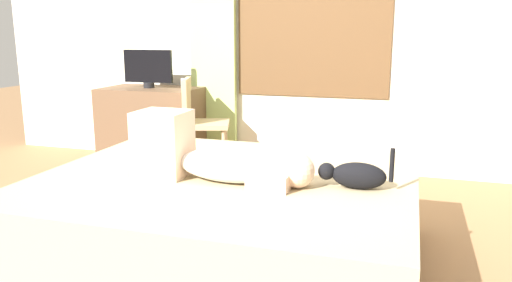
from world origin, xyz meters
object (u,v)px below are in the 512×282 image
at_px(bed, 227,222).
at_px(cup, 185,84).
at_px(chair_by_desk, 199,119).
at_px(desk, 152,127).
at_px(cat, 355,175).
at_px(tv_monitor, 148,68).
at_px(person_lying, 213,158).

xyz_separation_m(bed, cup, (-1.08, 1.78, 0.53)).
bearing_deg(cup, chair_by_desk, -41.97).
bearing_deg(bed, desk, 128.81).
distance_m(cat, tv_monitor, 2.79).
bearing_deg(desk, bed, -51.19).
relative_size(person_lying, cup, 9.78).
bearing_deg(chair_by_desk, cup, 138.03).
xyz_separation_m(cat, desk, (-2.09, 1.80, -0.21)).
bearing_deg(desk, person_lying, -53.27).
xyz_separation_m(bed, desk, (-1.42, 1.77, 0.12)).
height_order(bed, person_lying, person_lying).
height_order(person_lying, tv_monitor, tv_monitor).
height_order(desk, cup, cup).
bearing_deg(cup, bed, -58.80).
height_order(desk, chair_by_desk, chair_by_desk).
height_order(tv_monitor, cup, tv_monitor).
distance_m(desk, tv_monitor, 0.55).
relative_size(person_lying, chair_by_desk, 1.09).
distance_m(cup, chair_by_desk, 0.41).
bearing_deg(cat, bed, 177.88).
bearing_deg(cat, cup, 134.07).
distance_m(desk, cup, 0.54).
bearing_deg(tv_monitor, desk, -0.00).
xyz_separation_m(bed, chair_by_desk, (-0.86, 1.58, 0.26)).
height_order(person_lying, cup, person_lying).
relative_size(cup, chair_by_desk, 0.11).
bearing_deg(chair_by_desk, bed, -61.52).
bearing_deg(tv_monitor, person_lying, -52.94).
bearing_deg(cat, chair_by_desk, 133.54).
bearing_deg(bed, chair_by_desk, 118.48).
height_order(desk, tv_monitor, tv_monitor).
bearing_deg(person_lying, chair_by_desk, 116.19).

